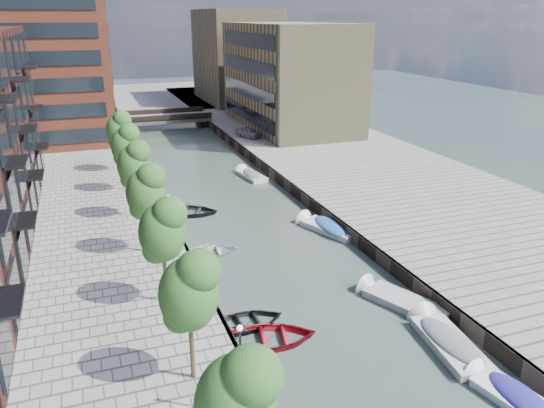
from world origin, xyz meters
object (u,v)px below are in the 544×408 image
sloop_4 (188,214)px  motorboat_4 (250,175)px  tree_2 (162,229)px  motorboat_2 (395,300)px  tree_3 (145,190)px  tree_4 (133,163)px  tree_5 (125,143)px  tree_0 (236,399)px  motorboat_3 (325,227)px  tree_1 (188,289)px  sloop_0 (246,326)px  tree_6 (118,128)px  car (249,132)px  bridge (165,118)px  motorboat_0 (514,398)px  sloop_2 (269,343)px  motorboat_1 (445,340)px  sloop_3 (209,255)px

sloop_4 → motorboat_4: motorboat_4 is taller
tree_2 → motorboat_2: size_ratio=1.04×
motorboat_4 → tree_3: bearing=-125.7°
tree_4 → tree_5: bearing=90.0°
tree_0 → motorboat_3: (13.71, 22.58, -5.09)m
tree_1 → motorboat_4: tree_1 is taller
sloop_0 → tree_6: bearing=3.4°
tree_2 → motorboat_3: tree_2 is taller
tree_1 → car: 48.65m
bridge → tree_0: bearing=-97.1°
tree_4 → motorboat_2: bearing=-52.9°
tree_1 → tree_5: same height
tree_0 → tree_4: same height
tree_5 → bridge: bearing=75.6°
tree_0 → tree_6: (0.00, 42.00, 0.00)m
tree_2 → motorboat_0: tree_2 is taller
tree_5 → tree_0: bearing=-90.0°
tree_1 → tree_0: bearing=-90.0°
sloop_4 → motorboat_3: 11.80m
sloop_0 → sloop_2: (0.68, -1.86, 0.00)m
tree_1 → tree_4: 21.00m
tree_6 → sloop_2: (4.45, -32.31, -5.31)m
motorboat_4 → tree_6: bearing=164.3°
motorboat_1 → motorboat_0: bearing=-89.0°
tree_4 → tree_1: bearing=-90.0°
bridge → motorboat_2: 57.12m
tree_2 → car: tree_2 is taller
car → sloop_4: bearing=-143.7°
tree_3 → sloop_0: (3.77, -9.45, -5.31)m
sloop_3 → motorboat_4: size_ratio=0.87×
bridge → sloop_3: 47.11m
tree_0 → tree_5: bearing=90.0°
tree_5 → tree_6: bearing=90.0°
tree_6 → sloop_2: size_ratio=1.18×
tree_1 → tree_2: same height
bridge → motorboat_1: bearing=-85.9°
tree_1 → motorboat_4: (12.55, 31.47, -5.11)m
tree_3 → sloop_0: 11.48m
motorboat_0 → motorboat_1: size_ratio=0.87×
sloop_0 → sloop_4: bearing=-5.2°
motorboat_0 → tree_6: bearing=108.0°
sloop_2 → motorboat_4: 29.90m
tree_5 → sloop_4: 8.66m
tree_2 → sloop_3: (4.04, 7.13, -5.31)m
motorboat_2 → car: car is taller
tree_6 → motorboat_4: tree_6 is taller
bridge → sloop_2: bridge is taller
tree_2 → tree_4: (0.00, 14.00, 0.00)m
tree_0 → bridge: bearing=82.9°
sloop_0 → motorboat_4: size_ratio=0.88×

